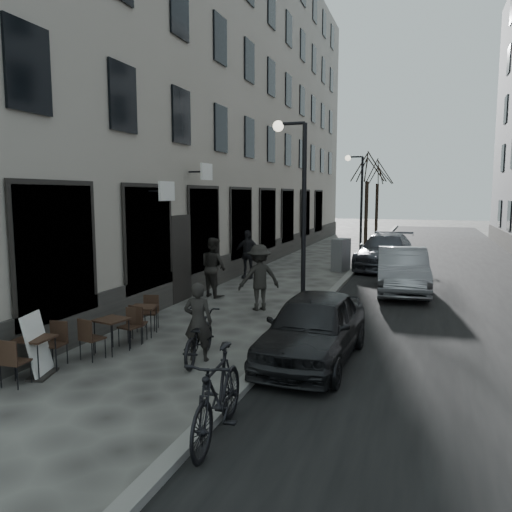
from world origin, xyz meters
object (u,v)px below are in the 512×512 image
Objects in this scene: pedestrian_mid at (259,277)px; moped at (218,395)px; streetlamp_far at (358,195)px; bicycle at (198,337)px; car_mid at (402,270)px; car_far at (386,251)px; car_near at (313,327)px; pedestrian_far at (247,254)px; bistro_set_c at (144,318)px; sign_board at (38,351)px; streetlamp_near at (298,197)px; bistro_set_b at (112,332)px; bistro_set_a at (36,352)px; tree_near at (367,167)px; tree_far at (378,172)px; utility_cabinet at (341,255)px; pedestrian_near at (213,267)px.

pedestrian_mid is 0.91× the size of moped.
bicycle is at bearing -93.41° from streetlamp_far.
car_far is (-0.93, 5.31, 0.02)m from car_mid.
streetlamp_far reaches higher than car_near.
pedestrian_far reaches higher than pedestrian_mid.
bistro_set_c is 2.26m from bicycle.
sign_board is 0.29× the size of car_near.
car_far is at bearing -109.86° from bicycle.
car_far is at bearing -56.97° from streetlamp_far.
streetlamp_far is at bearing 63.77° from bistro_set_c.
car_far is (1.54, -2.38, -2.41)m from streetlamp_far.
streetlamp_near is at bearing -112.89° from bicycle.
streetlamp_near is at bearing 44.01° from sign_board.
pedestrian_far reaches higher than moped.
bicycle is (1.89, 0.12, 0.04)m from bistro_set_b.
pedestrian_mid reaches higher than bistro_set_a.
pedestrian_mid is (-1.25, -14.57, -3.75)m from tree_near.
streetlamp_near and streetlamp_far have the same top height.
streetlamp_far is at bearing 96.90° from car_near.
streetlamp_near is 2.57m from pedestrian_mid.
sign_board is at bearing -97.19° from tree_far.
sign_board reaches higher than bistro_set_a.
bistro_set_b is at bearing -96.61° from tree_far.
bistro_set_a is at bearing -87.47° from utility_cabinet.
tree_far is at bearing 89.80° from streetlamp_near.
pedestrian_far is 12.76m from moped.
tree_near is at bearing 65.36° from bistro_set_c.
streetlamp_far is 1.14× the size of car_mid.
tree_far is 1.28× the size of car_mid.
car_near is 0.88× the size of car_mid.
bistro_set_c is (0.47, 2.84, -0.01)m from bistro_set_a.
utility_cabinet is at bearing -134.05° from pedestrian_mid.
bistro_set_a is 0.97× the size of bistro_set_b.
utility_cabinet reaches higher than bicycle.
bistro_set_b is (-2.84, -16.11, -2.73)m from streetlamp_far.
streetlamp_far is at bearing 63.79° from pedestrian_far.
car_mid is (2.47, 4.31, -2.43)m from streetlamp_near.
tree_far is at bearing 94.94° from bistro_set_b.
sign_board is 0.22× the size of car_far.
car_near is at bearing -22.08° from bistro_set_c.
streetlamp_far is at bearing 86.90° from moped.
pedestrian_near is 6.18m from car_mid.
streetlamp_near is 2.53× the size of moped.
bistro_set_b is 1.06× the size of utility_cabinet.
moped reaches higher than bicycle.
pedestrian_near is 3.61m from pedestrian_far.
pedestrian_near is (-2.95, -6.63, 0.26)m from utility_cabinet.
streetlamp_far is at bearing 127.49° from car_far.
tree_near reaches higher than car_mid.
streetlamp_far is 16.59m from bistro_set_b.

